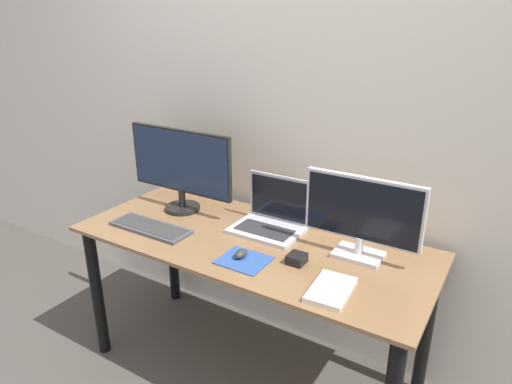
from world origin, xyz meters
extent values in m
cube|color=silver|center=(0.00, 0.77, 1.25)|extent=(7.00, 0.05, 2.50)
cube|color=olive|center=(0.00, 0.35, 0.74)|extent=(1.64, 0.70, 0.02)
cylinder|color=black|center=(-0.76, 0.06, 0.37)|extent=(0.06, 0.06, 0.73)
cylinder|color=black|center=(-0.76, 0.64, 0.37)|extent=(0.06, 0.06, 0.73)
cylinder|color=black|center=(0.76, 0.64, 0.37)|extent=(0.06, 0.06, 0.73)
cylinder|color=black|center=(-0.49, 0.45, 0.76)|extent=(0.18, 0.18, 0.02)
cylinder|color=black|center=(-0.49, 0.45, 0.82)|extent=(0.04, 0.04, 0.10)
cube|color=black|center=(-0.49, 0.46, 1.02)|extent=(0.61, 0.02, 0.33)
cube|color=#1E2D4C|center=(-0.49, 0.45, 1.02)|extent=(0.59, 0.01, 0.30)
cube|color=silver|center=(0.47, 0.45, 0.76)|extent=(0.20, 0.14, 0.02)
cylinder|color=silver|center=(0.47, 0.45, 0.80)|extent=(0.04, 0.04, 0.07)
cube|color=silver|center=(0.47, 0.46, 0.97)|extent=(0.49, 0.02, 0.28)
cube|color=black|center=(0.47, 0.45, 0.97)|extent=(0.47, 0.01, 0.25)
cube|color=silver|center=(0.02, 0.45, 0.76)|extent=(0.33, 0.23, 0.02)
cube|color=#2D2D33|center=(0.02, 0.44, 0.77)|extent=(0.27, 0.13, 0.00)
cube|color=silver|center=(0.02, 0.57, 0.88)|extent=(0.33, 0.01, 0.23)
cube|color=black|center=(0.02, 0.56, 0.88)|extent=(0.29, 0.00, 0.20)
cube|color=#4C4C51|center=(-0.47, 0.19, 0.76)|extent=(0.41, 0.14, 0.02)
cube|color=#383838|center=(-0.47, 0.19, 0.77)|extent=(0.38, 0.12, 0.00)
cube|color=#2D519E|center=(0.08, 0.17, 0.75)|extent=(0.20, 0.17, 0.00)
ellipsoid|color=#333333|center=(0.06, 0.18, 0.77)|extent=(0.04, 0.07, 0.04)
cube|color=silver|center=(0.48, 0.15, 0.76)|extent=(0.15, 0.23, 0.02)
cube|color=white|center=(0.48, 0.15, 0.76)|extent=(0.15, 0.22, 0.02)
cube|color=black|center=(0.27, 0.27, 0.77)|extent=(0.07, 0.08, 0.04)
camera|label=1|loc=(0.99, -1.22, 1.70)|focal=32.00mm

